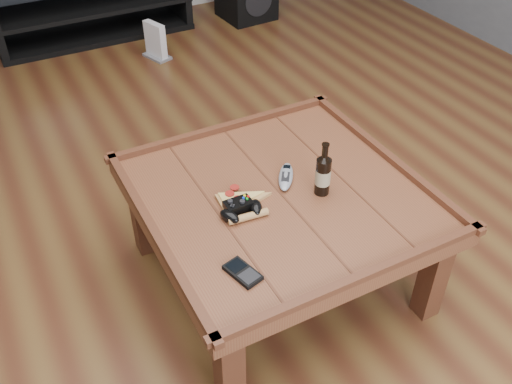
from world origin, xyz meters
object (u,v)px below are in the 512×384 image
media_console (91,3)px  remote_control (286,176)px  game_controller (241,209)px  coffee_table (280,205)px  smartphone (243,272)px  game_console (156,42)px  beer_bottle (323,174)px  pizza_slice (239,203)px

media_console → remote_control: media_console is taller
game_controller → coffee_table: bearing=11.4°
media_console → smartphone: size_ratio=10.27×
media_console → coffee_table: bearing=-90.0°
coffee_table → game_console: bearing=82.8°
beer_bottle → pizza_slice: bearing=166.0°
pizza_slice → game_console: size_ratio=1.11×
coffee_table → game_controller: 0.20m
pizza_slice → game_console: bearing=83.6°
game_controller → smartphone: (-0.12, -0.26, -0.01)m
beer_bottle → game_console: (0.14, 2.25, -0.42)m
game_console → smartphone: bearing=-122.0°
remote_control → game_console: size_ratio=0.69×
media_console → remote_control: bearing=-88.7°
coffee_table → smartphone: coffee_table is taller
pizza_slice → coffee_table: bearing=1.8°
remote_control → game_console: 2.16m
game_controller → beer_bottle: bearing=-5.2°
media_console → smartphone: 3.07m
media_console → beer_bottle: 2.83m
game_controller → pizza_slice: bearing=70.9°
coffee_table → beer_bottle: 0.21m
smartphone → game_console: (0.58, 2.48, -0.34)m
coffee_table → game_controller: game_controller is taller
smartphone → remote_control: (0.36, 0.36, 0.00)m
coffee_table → pizza_slice: pizza_slice is taller
beer_bottle → pizza_slice: beer_bottle is taller
media_console → game_console: 0.64m
beer_bottle → game_console: 2.30m
game_controller → smartphone: game_controller is taller
smartphone → coffee_table: bearing=29.0°
pizza_slice → smartphone: size_ratio=2.03×
pizza_slice → media_console: bearing=91.6°
smartphone → game_console: 2.57m
coffee_table → media_console: media_console is taller
coffee_table → game_console: size_ratio=4.13×
coffee_table → remote_control: bearing=47.2°
smartphone → remote_control: remote_control is taller
pizza_slice → remote_control: (0.22, 0.05, 0.00)m
coffee_table → media_console: bearing=90.0°
pizza_slice → game_console: 2.25m
coffee_table → game_console: 2.22m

